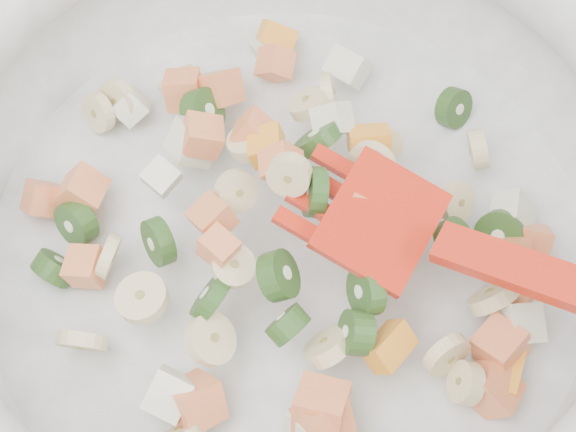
# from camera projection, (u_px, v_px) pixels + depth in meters

# --- Properties ---
(mixing_bowl) EXTENTS (0.50, 0.44, 0.12)m
(mixing_bowl) POSITION_uv_depth(u_px,v_px,m) (289.00, 201.00, 0.46)
(mixing_bowl) COLOR white
(mixing_bowl) RESTS_ON counter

